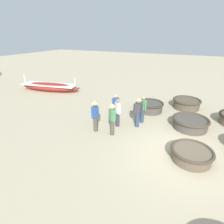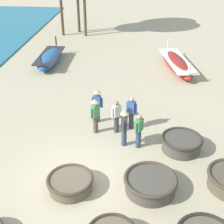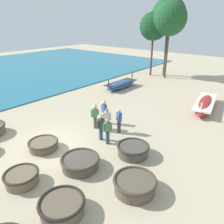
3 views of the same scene
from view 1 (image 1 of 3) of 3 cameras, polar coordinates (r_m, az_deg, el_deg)
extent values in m
plane|color=#BCAD8C|center=(8.04, 21.23, -12.91)|extent=(80.00, 80.00, 0.00)
cylinder|color=#4C473F|center=(10.22, 24.15, -3.49)|extent=(1.74, 1.74, 0.50)
torus|color=#42382B|center=(10.11, 24.39, -2.23)|extent=(1.88, 1.88, 0.14)
cylinder|color=brown|center=(7.82, 24.44, -12.66)|extent=(1.52, 1.52, 0.44)
torus|color=#42382B|center=(7.70, 24.72, -11.35)|extent=(1.64, 1.64, 0.12)
cylinder|color=#4C473F|center=(11.62, 12.27, 1.59)|extent=(1.58, 1.58, 0.54)
torus|color=#332D26|center=(11.52, 12.39, 2.84)|extent=(1.71, 1.71, 0.13)
cylinder|color=brown|center=(12.86, 23.08, 2.41)|extent=(1.69, 1.69, 0.55)
torus|color=#42382B|center=(12.77, 23.28, 3.56)|extent=(1.82, 1.82, 0.13)
ellipsoid|color=maroon|center=(16.43, -19.62, 7.72)|extent=(2.26, 5.46, 0.70)
cube|color=silver|center=(16.38, -19.73, 8.47)|extent=(2.23, 5.05, 0.06)
cylinder|color=silver|center=(17.74, -26.64, 9.78)|extent=(0.10, 0.10, 0.63)
cylinder|color=silver|center=(15.08, -12.02, 9.63)|extent=(0.10, 0.10, 0.63)
cylinder|color=#2D425B|center=(9.98, 9.80, -1.19)|extent=(0.22, 0.22, 0.82)
cube|color=#4C8E56|center=(9.71, 10.08, 2.43)|extent=(0.37, 0.40, 0.54)
sphere|color=tan|center=(9.58, 10.24, 4.54)|extent=(0.20, 0.20, 0.20)
cylinder|color=#4C8E56|center=(9.58, 10.90, 1.73)|extent=(0.09, 0.09, 0.48)
cylinder|color=#4C8E56|center=(9.88, 9.24, 2.58)|extent=(0.09, 0.09, 0.48)
cylinder|color=#4C473D|center=(8.65, 0.05, -5.00)|extent=(0.22, 0.22, 0.82)
cube|color=#4C8E56|center=(8.34, 0.05, -0.92)|extent=(0.39, 0.40, 0.54)
sphere|color=#DBB28E|center=(8.19, 0.05, 1.49)|extent=(0.20, 0.20, 0.20)
cylinder|color=#4C8E56|center=(8.55, -0.56, -0.65)|extent=(0.09, 0.09, 0.48)
cylinder|color=#4C8E56|center=(8.18, 0.68, -1.83)|extent=(0.09, 0.09, 0.48)
cone|color=#D1BC84|center=(8.14, 0.05, 2.33)|extent=(0.36, 0.36, 0.14)
cylinder|color=#383842|center=(10.12, 1.16, -0.45)|extent=(0.22, 0.22, 0.82)
cube|color=#33569E|center=(9.86, 1.19, 3.14)|extent=(0.40, 0.34, 0.54)
sphere|color=#DBB28E|center=(9.73, 1.21, 5.23)|extent=(0.20, 0.20, 0.20)
cylinder|color=#33569E|center=(9.74, 0.23, 2.56)|extent=(0.09, 0.09, 0.48)
cylinder|color=#33569E|center=(10.01, 2.12, 3.17)|extent=(0.09, 0.09, 0.48)
cylinder|color=#4C473D|center=(9.01, -5.41, -3.84)|extent=(0.22, 0.22, 0.82)
cube|color=#33569E|center=(8.72, -5.58, 0.11)|extent=(0.37, 0.27, 0.54)
sphere|color=#A37556|center=(8.57, -5.68, 2.43)|extent=(0.20, 0.20, 0.20)
cylinder|color=#33569E|center=(8.89, -4.67, 0.29)|extent=(0.09, 0.09, 0.48)
cylinder|color=#33569E|center=(8.58, -6.50, -0.70)|extent=(0.09, 0.09, 0.48)
cone|color=#D1BC84|center=(8.52, -5.72, 3.24)|extent=(0.36, 0.36, 0.14)
cylinder|color=#2D425B|center=(9.48, 8.28, -2.51)|extent=(0.22, 0.22, 0.82)
cube|color=#3D3D42|center=(9.20, 8.53, 1.27)|extent=(0.25, 0.36, 0.54)
sphere|color=tan|center=(9.06, 8.68, 3.49)|extent=(0.20, 0.20, 0.20)
cylinder|color=#3D3D42|center=(9.29, 7.26, 1.26)|extent=(0.09, 0.09, 0.48)
cylinder|color=#3D3D42|center=(9.14, 9.78, 0.71)|extent=(0.09, 0.09, 0.48)
cone|color=#D1BC84|center=(9.01, 8.73, 4.26)|extent=(0.36, 0.36, 0.14)
cylinder|color=#383842|center=(9.44, 1.81, -2.38)|extent=(0.22, 0.22, 0.82)
cube|color=silver|center=(9.15, 1.86, 1.43)|extent=(0.40, 0.39, 0.54)
sphere|color=#A37556|center=(9.01, 1.89, 3.66)|extent=(0.20, 0.20, 0.20)
cylinder|color=silver|center=(9.36, 1.42, 1.65)|extent=(0.09, 0.09, 0.48)
cylinder|color=silver|center=(8.98, 2.32, 0.62)|extent=(0.09, 0.09, 0.48)
camera|label=2|loc=(12.52, 77.46, 21.59)|focal=50.00mm
camera|label=3|loc=(17.13, 50.26, 22.90)|focal=35.00mm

